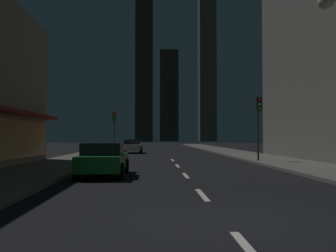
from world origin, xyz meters
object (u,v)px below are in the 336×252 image
at_px(car_parked_far, 132,146).
at_px(traffic_light_near_right, 258,114).
at_px(fire_hydrant_far_left, 93,154).
at_px(traffic_light_far_left, 114,123).
at_px(car_parked_near, 104,159).

bearing_deg(car_parked_far, traffic_light_near_right, -58.19).
bearing_deg(fire_hydrant_far_left, traffic_light_far_left, 87.84).
bearing_deg(fire_hydrant_far_left, car_parked_far, 78.18).
bearing_deg(car_parked_near, traffic_light_far_left, 95.01).
bearing_deg(fire_hydrant_far_left, car_parked_near, -78.27).
distance_m(fire_hydrant_far_left, traffic_light_near_right, 12.29).
xyz_separation_m(traffic_light_near_right, traffic_light_far_left, (-11.00, 14.28, 0.00)).
distance_m(car_parked_near, fire_hydrant_far_left, 11.32).
relative_size(car_parked_near, fire_hydrant_far_left, 6.48).
relative_size(car_parked_near, car_parked_far, 1.00).
bearing_deg(traffic_light_far_left, fire_hydrant_far_left, -92.16).
distance_m(car_parked_near, traffic_light_far_left, 21.90).
bearing_deg(traffic_light_near_right, traffic_light_far_left, 127.61).
bearing_deg(car_parked_near, fire_hydrant_far_left, 101.73).
bearing_deg(car_parked_far, car_parked_near, -90.00).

